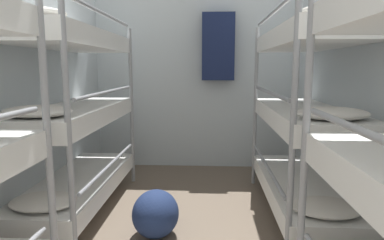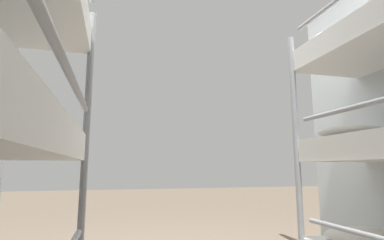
{
  "view_description": "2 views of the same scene",
  "coord_description": "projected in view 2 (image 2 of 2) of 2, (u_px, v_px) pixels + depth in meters",
  "views": [
    {
      "loc": [
        0.21,
        0.51,
        1.42
      ],
      "look_at": [
        0.04,
        3.71,
        0.93
      ],
      "focal_mm": 32.0,
      "sensor_mm": 36.0,
      "label": 1
    },
    {
      "loc": [
        0.58,
        2.56,
        0.85
      ],
      "look_at": [
        -0.02,
        0.25,
        1.23
      ],
      "focal_mm": 28.0,
      "sensor_mm": 36.0,
      "label": 2
    }
  ],
  "objects": []
}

